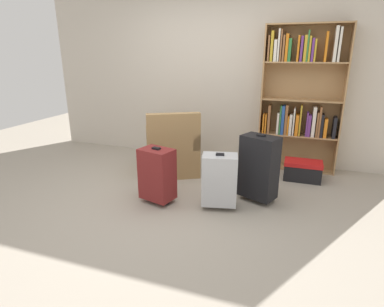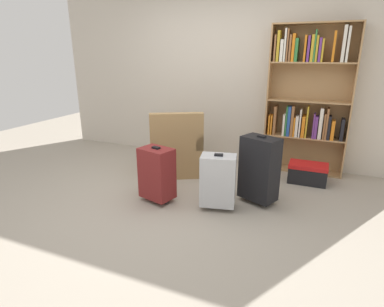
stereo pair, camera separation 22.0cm
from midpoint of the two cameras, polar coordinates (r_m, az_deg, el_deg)
name	(u,v)px [view 1 (the left image)]	position (r m, az deg, el deg)	size (l,w,h in m)	color
ground_plane	(167,206)	(3.58, -6.28, -9.50)	(9.92, 9.92, 0.00)	#9E9384
back_wall	(215,76)	(5.00, 2.87, 13.97)	(5.67, 0.10, 2.60)	beige
bookshelf	(300,95)	(4.64, 17.84, 10.08)	(1.09, 0.27, 2.01)	#A87F51
armchair	(172,151)	(4.43, -5.04, 0.44)	(0.95, 0.95, 0.90)	#9E7A4C
mug	(213,174)	(4.32, 2.45, -3.75)	(0.12, 0.08, 0.10)	#1959A5
storage_box	(303,170)	(4.43, 18.19, -2.88)	(0.49, 0.29, 0.26)	black
suitcase_dark_red	(157,174)	(3.55, -8.13, -3.75)	(0.42, 0.34, 0.65)	maroon
suitcase_silver	(219,180)	(3.41, 3.17, -4.81)	(0.42, 0.33, 0.63)	#B7BABF
suitcase_black	(259,167)	(3.59, 10.39, -2.46)	(0.46, 0.38, 0.79)	black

